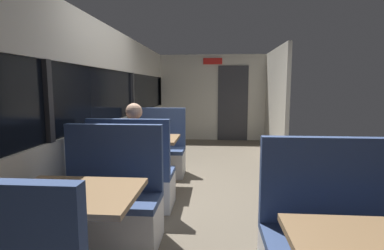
% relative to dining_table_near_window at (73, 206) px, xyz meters
% --- Properties ---
extents(ground_plane, '(3.30, 9.20, 0.02)m').
position_rel_dining_table_near_window_xyz_m(ground_plane, '(0.89, 2.09, -0.65)').
color(ground_plane, '#665B4C').
extents(carriage_window_panel_left, '(0.09, 8.48, 2.30)m').
position_rel_dining_table_near_window_xyz_m(carriage_window_panel_left, '(-0.56, 2.09, 0.47)').
color(carriage_window_panel_left, beige).
rests_on(carriage_window_panel_left, ground_plane).
extents(carriage_end_bulkhead, '(2.90, 0.11, 2.30)m').
position_rel_dining_table_near_window_xyz_m(carriage_end_bulkhead, '(0.95, 6.28, 0.50)').
color(carriage_end_bulkhead, beige).
rests_on(carriage_end_bulkhead, ground_plane).
extents(carriage_aisle_panel_right, '(0.08, 2.40, 2.30)m').
position_rel_dining_table_near_window_xyz_m(carriage_aisle_panel_right, '(2.34, 5.09, 0.51)').
color(carriage_aisle_panel_right, beige).
rests_on(carriage_aisle_panel_right, ground_plane).
extents(dining_table_near_window, '(0.90, 0.70, 0.74)m').
position_rel_dining_table_near_window_xyz_m(dining_table_near_window, '(0.00, 0.00, 0.00)').
color(dining_table_near_window, '#9E9EA3').
rests_on(dining_table_near_window, ground_plane).
extents(bench_near_window_facing_entry, '(0.95, 0.50, 1.10)m').
position_rel_dining_table_near_window_xyz_m(bench_near_window_facing_entry, '(0.00, 0.70, -0.31)').
color(bench_near_window_facing_entry, silver).
rests_on(bench_near_window_facing_entry, ground_plane).
extents(dining_table_mid_window, '(0.90, 0.70, 0.74)m').
position_rel_dining_table_near_window_xyz_m(dining_table_mid_window, '(0.00, 2.21, 0.00)').
color(dining_table_mid_window, '#9E9EA3').
rests_on(dining_table_mid_window, ground_plane).
extents(bench_mid_window_facing_end, '(0.95, 0.50, 1.10)m').
position_rel_dining_table_near_window_xyz_m(bench_mid_window_facing_end, '(0.00, 1.51, -0.31)').
color(bench_mid_window_facing_end, silver).
rests_on(bench_mid_window_facing_end, ground_plane).
extents(bench_mid_window_facing_entry, '(0.95, 0.50, 1.10)m').
position_rel_dining_table_near_window_xyz_m(bench_mid_window_facing_entry, '(0.00, 2.91, -0.31)').
color(bench_mid_window_facing_entry, silver).
rests_on(bench_mid_window_facing_entry, ground_plane).
extents(seated_passenger, '(0.47, 0.55, 1.26)m').
position_rel_dining_table_near_window_xyz_m(seated_passenger, '(0.00, 1.58, -0.10)').
color(seated_passenger, '#26262D').
rests_on(seated_passenger, ground_plane).
extents(coffee_cup_primary, '(0.07, 0.07, 0.09)m').
position_rel_dining_table_near_window_xyz_m(coffee_cup_primary, '(0.01, 2.34, 0.15)').
color(coffee_cup_primary, '#26598C').
rests_on(coffee_cup_primary, dining_table_mid_window).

